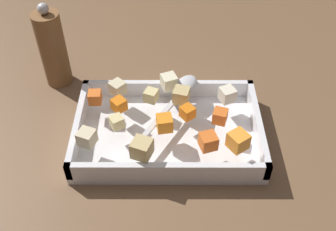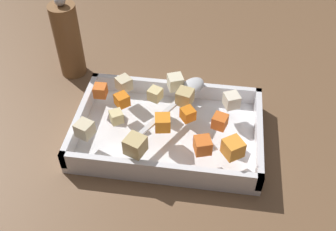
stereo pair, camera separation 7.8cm
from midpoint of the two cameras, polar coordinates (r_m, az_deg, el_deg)
name	(u,v)px [view 1 (the left image)]	position (r m, az deg, el deg)	size (l,w,h in m)	color
ground_plane	(165,144)	(0.82, -3.22, -4.19)	(4.00, 4.00, 0.00)	brown
baking_dish	(168,132)	(0.82, -2.74, -2.48)	(0.37, 0.24, 0.05)	silver
carrot_chunk_corner_ne	(165,123)	(0.76, -3.34, -1.23)	(0.03, 0.03, 0.03)	orange
carrot_chunk_mid_left	(220,116)	(0.78, 4.56, -0.24)	(0.03, 0.03, 0.03)	orange
carrot_chunk_corner_nw	(95,97)	(0.84, -12.98, 2.41)	(0.03, 0.03, 0.03)	orange
carrot_chunk_heap_side	(187,112)	(0.79, -0.06, 0.34)	(0.02, 0.02, 0.02)	orange
carrot_chunk_far_right	(208,141)	(0.73, 2.69, -3.84)	(0.03, 0.03, 0.03)	orange
carrot_chunk_rim_edge	(238,141)	(0.74, 6.93, -3.74)	(0.03, 0.03, 0.03)	orange
carrot_chunk_back_center	(119,105)	(0.81, -9.73, 1.40)	(0.03, 0.03, 0.03)	orange
potato_chunk_corner_sw	(151,96)	(0.83, -5.14, 2.71)	(0.03, 0.03, 0.03)	#E0CC89
potato_chunk_corner_se	(181,95)	(0.82, -0.84, 2.74)	(0.03, 0.03, 0.03)	tan
potato_chunk_center	(118,88)	(0.85, -9.81, 3.76)	(0.03, 0.03, 0.03)	beige
potato_chunk_near_right	(87,138)	(0.76, -14.37, -3.21)	(0.03, 0.03, 0.03)	beige
potato_chunk_front_center	(142,148)	(0.72, -6.85, -4.82)	(0.03, 0.03, 0.03)	tan
potato_chunk_near_spoon	(117,121)	(0.78, -10.14, -0.95)	(0.02, 0.02, 0.02)	#E0CC89
potato_chunk_under_handle	(169,82)	(0.85, -2.49, 4.70)	(0.03, 0.03, 0.03)	beige
parsnip_chunk_near_left	(227,95)	(0.83, 5.75, 2.85)	(0.03, 0.03, 0.03)	silver
serving_spoon	(183,89)	(0.84, -0.58, 3.70)	(0.14, 0.20, 0.02)	silver
pepper_mill	(53,49)	(0.95, -18.37, 8.89)	(0.06, 0.06, 0.20)	brown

